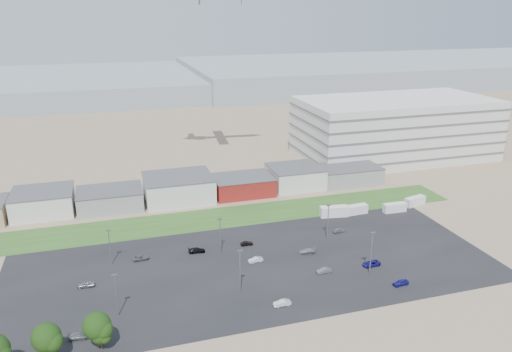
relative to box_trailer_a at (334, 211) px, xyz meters
name	(u,v)px	position (x,y,z in m)	size (l,w,h in m)	color
ground	(259,315)	(-37.41, -42.84, -1.61)	(700.00, 700.00, 0.00)	#846B54
parking_lot	(255,266)	(-32.41, -22.84, -1.61)	(120.00, 50.00, 0.01)	black
grass_strip	(208,219)	(-37.41, 9.16, -1.60)	(160.00, 16.00, 0.02)	#35511E
hills_backdrop	(189,82)	(2.59, 272.16, 2.89)	(700.00, 200.00, 9.00)	gray
building_row	(145,192)	(-54.41, 28.16, 2.39)	(170.00, 20.00, 8.00)	silver
parking_garage	(395,128)	(52.59, 52.16, 10.89)	(80.00, 40.00, 25.00)	silver
box_trailer_a	(334,211)	(0.00, 0.00, 0.00)	(8.59, 2.69, 3.22)	silver
box_trailer_b	(356,210)	(7.37, -0.17, -0.20)	(7.52, 2.35, 2.82)	silver
box_trailer_c	(395,208)	(19.84, -2.22, -0.24)	(7.34, 2.29, 2.75)	silver
box_trailer_d	(415,201)	(29.09, 0.60, -0.20)	(7.51, 2.35, 2.82)	silver
tree_mid	(47,340)	(-78.25, -45.03, 2.64)	(5.67, 5.67, 8.51)	black
tree_right	(97,328)	(-69.55, -44.09, 2.64)	(5.67, 5.67, 8.50)	black
tree_near	(100,336)	(-69.09, -44.78, 1.29)	(3.87, 3.87, 5.80)	black
lightpole_front_l	(116,295)	(-65.65, -34.53, 3.24)	(1.14, 0.48, 9.69)	slate
lightpole_front_m	(240,272)	(-39.01, -33.46, 3.69)	(1.25, 0.52, 10.59)	slate
lightpole_front_r	(371,253)	(-6.79, -34.21, 3.81)	(1.28, 0.53, 10.84)	slate
lightpole_back_l	(110,247)	(-66.36, -11.38, 3.11)	(1.11, 0.46, 9.44)	slate
lightpole_back_m	(220,236)	(-38.83, -13.28, 3.25)	(1.14, 0.48, 9.72)	slate
lightpole_back_r	(328,222)	(-8.63, -13.86, 3.45)	(1.19, 0.50, 10.13)	slate
parked_car_0	(371,263)	(-4.58, -31.08, -0.98)	(2.11, 4.57, 1.27)	navy
parked_car_1	(324,270)	(-17.24, -30.78, -1.00)	(1.29, 3.69, 1.22)	#595B5E
parked_car_2	(401,283)	(-2.67, -41.21, -0.96)	(1.54, 3.83, 1.31)	navy
parked_car_5	(86,285)	(-72.24, -20.76, -0.96)	(1.53, 3.81, 1.30)	#A5A5AA
parked_car_6	(197,250)	(-44.74, -11.31, -0.97)	(1.79, 4.41, 1.28)	black
parked_car_7	(256,260)	(-31.51, -20.75, -1.00)	(1.30, 3.72, 1.22)	silver
parked_car_8	(339,230)	(-3.65, -11.01, -1.01)	(1.42, 3.53, 1.20)	#A5A5AA
parked_car_9	(141,258)	(-59.09, -11.13, -1.03)	(1.93, 4.18, 1.16)	#595B5E
parked_car_10	(79,336)	(-73.29, -40.14, -1.01)	(1.70, 4.17, 1.21)	#595B5E
parked_car_11	(247,244)	(-31.10, -11.20, -1.06)	(1.16, 3.33, 1.10)	black
parked_car_12	(307,251)	(-17.29, -20.14, -0.97)	(1.81, 4.45, 1.29)	#A5A5AA
parked_car_13	(282,303)	(-31.74, -41.03, -0.98)	(1.35, 3.86, 1.27)	silver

